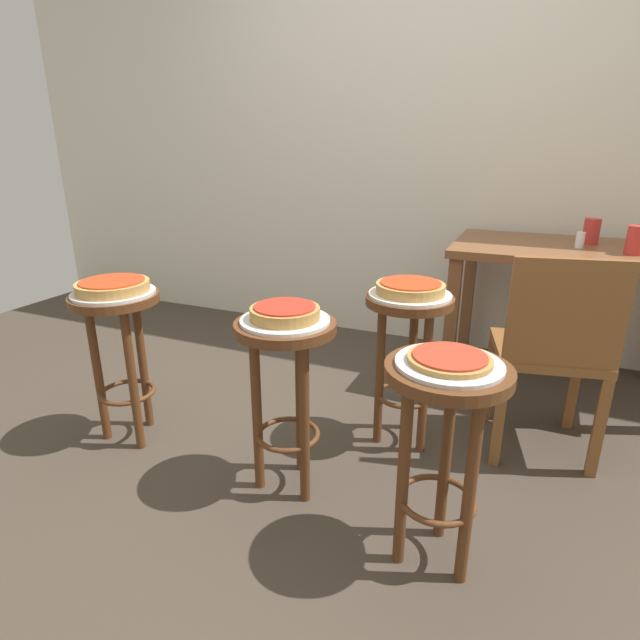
{
  "coord_description": "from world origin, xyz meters",
  "views": [
    {
      "loc": [
        0.69,
        -1.54,
        1.22
      ],
      "look_at": [
        -0.03,
        0.14,
        0.59
      ],
      "focal_mm": 28.54,
      "sensor_mm": 36.0,
      "label": 1
    }
  ],
  "objects_px": {
    "stool_rear": "(407,338)",
    "pizza_rear": "(410,288)",
    "serving_plate_leftside": "(114,293)",
    "dining_table": "(567,269)",
    "cup_far_edge": "(591,231)",
    "stool_foreground": "(444,424)",
    "pizza_middle": "(285,312)",
    "cup_near_edge": "(636,240)",
    "serving_plate_middle": "(285,320)",
    "stool_middle": "(286,370)",
    "serving_plate_foreground": "(449,364)",
    "serving_plate_rear": "(410,295)",
    "wooden_chair": "(552,349)",
    "condiment_shaker": "(580,240)",
    "stool_leftside": "(120,336)",
    "pizza_foreground": "(450,359)",
    "pizza_leftside": "(113,286)"
  },
  "relations": [
    {
      "from": "pizza_rear",
      "to": "cup_far_edge",
      "type": "bearing_deg",
      "value": 54.23
    },
    {
      "from": "stool_rear",
      "to": "serving_plate_leftside",
      "type": "bearing_deg",
      "value": -157.82
    },
    {
      "from": "stool_middle",
      "to": "dining_table",
      "type": "distance_m",
      "value": 1.59
    },
    {
      "from": "pizza_leftside",
      "to": "cup_far_edge",
      "type": "xyz_separation_m",
      "value": [
        1.77,
        1.38,
        0.13
      ]
    },
    {
      "from": "stool_foreground",
      "to": "wooden_chair",
      "type": "relative_size",
      "value": 0.77
    },
    {
      "from": "serving_plate_middle",
      "to": "serving_plate_leftside",
      "type": "bearing_deg",
      "value": 178.21
    },
    {
      "from": "wooden_chair",
      "to": "dining_table",
      "type": "bearing_deg",
      "value": 86.32
    },
    {
      "from": "stool_middle",
      "to": "cup_near_edge",
      "type": "distance_m",
      "value": 1.7
    },
    {
      "from": "serving_plate_foreground",
      "to": "pizza_rear",
      "type": "height_order",
      "value": "pizza_rear"
    },
    {
      "from": "serving_plate_rear",
      "to": "dining_table",
      "type": "distance_m",
      "value": 1.02
    },
    {
      "from": "stool_foreground",
      "to": "pizza_foreground",
      "type": "xyz_separation_m",
      "value": [
        0.0,
        0.0,
        0.2
      ]
    },
    {
      "from": "cup_far_edge",
      "to": "stool_foreground",
      "type": "bearing_deg",
      "value": -104.87
    },
    {
      "from": "serving_plate_middle",
      "to": "stool_rear",
      "type": "height_order",
      "value": "serving_plate_middle"
    },
    {
      "from": "serving_plate_leftside",
      "to": "cup_near_edge",
      "type": "bearing_deg",
      "value": 31.32
    },
    {
      "from": "pizza_middle",
      "to": "cup_near_edge",
      "type": "distance_m",
      "value": 1.67
    },
    {
      "from": "dining_table",
      "to": "cup_near_edge",
      "type": "height_order",
      "value": "cup_near_edge"
    },
    {
      "from": "stool_middle",
      "to": "cup_far_edge",
      "type": "distance_m",
      "value": 1.75
    },
    {
      "from": "stool_middle",
      "to": "serving_plate_leftside",
      "type": "relative_size",
      "value": 2.01
    },
    {
      "from": "serving_plate_middle",
      "to": "wooden_chair",
      "type": "xyz_separation_m",
      "value": [
        0.85,
        0.59,
        -0.19
      ]
    },
    {
      "from": "serving_plate_middle",
      "to": "serving_plate_foreground",
      "type": "bearing_deg",
      "value": -14.12
    },
    {
      "from": "stool_middle",
      "to": "cup_far_edge",
      "type": "bearing_deg",
      "value": 54.96
    },
    {
      "from": "pizza_middle",
      "to": "stool_leftside",
      "type": "relative_size",
      "value": 0.36
    },
    {
      "from": "serving_plate_middle",
      "to": "stool_middle",
      "type": "bearing_deg",
      "value": 63.43
    },
    {
      "from": "stool_rear",
      "to": "pizza_rear",
      "type": "xyz_separation_m",
      "value": [
        0.0,
        0.0,
        0.21
      ]
    },
    {
      "from": "dining_table",
      "to": "stool_middle",
      "type": "bearing_deg",
      "value": -124.56
    },
    {
      "from": "stool_foreground",
      "to": "condiment_shaker",
      "type": "bearing_deg",
      "value": 75.78
    },
    {
      "from": "pizza_leftside",
      "to": "condiment_shaker",
      "type": "bearing_deg",
      "value": 36.02
    },
    {
      "from": "serving_plate_rear",
      "to": "pizza_foreground",
      "type": "bearing_deg",
      "value": -67.02
    },
    {
      "from": "serving_plate_foreground",
      "to": "serving_plate_middle",
      "type": "bearing_deg",
      "value": 165.88
    },
    {
      "from": "pizza_rear",
      "to": "condiment_shaker",
      "type": "bearing_deg",
      "value": 52.26
    },
    {
      "from": "serving_plate_middle",
      "to": "stool_foreground",
      "type": "bearing_deg",
      "value": -14.12
    },
    {
      "from": "serving_plate_foreground",
      "to": "pizza_leftside",
      "type": "bearing_deg",
      "value": 172.91
    },
    {
      "from": "dining_table",
      "to": "stool_rear",
      "type": "bearing_deg",
      "value": -125.12
    },
    {
      "from": "pizza_leftside",
      "to": "stool_rear",
      "type": "height_order",
      "value": "pizza_leftside"
    },
    {
      "from": "serving_plate_foreground",
      "to": "serving_plate_rear",
      "type": "bearing_deg",
      "value": 112.98
    },
    {
      "from": "stool_leftside",
      "to": "dining_table",
      "type": "height_order",
      "value": "dining_table"
    },
    {
      "from": "serving_plate_rear",
      "to": "pizza_rear",
      "type": "distance_m",
      "value": 0.03
    },
    {
      "from": "stool_rear",
      "to": "stool_foreground",
      "type": "bearing_deg",
      "value": -67.02
    },
    {
      "from": "serving_plate_leftside",
      "to": "dining_table",
      "type": "distance_m",
      "value": 2.12
    },
    {
      "from": "dining_table",
      "to": "cup_far_edge",
      "type": "xyz_separation_m",
      "value": [
        0.08,
        0.1,
        0.18
      ]
    },
    {
      "from": "serving_plate_middle",
      "to": "pizza_rear",
      "type": "xyz_separation_m",
      "value": [
        0.31,
        0.47,
        0.03
      ]
    },
    {
      "from": "dining_table",
      "to": "pizza_middle",
      "type": "bearing_deg",
      "value": -124.56
    },
    {
      "from": "pizza_middle",
      "to": "dining_table",
      "type": "distance_m",
      "value": 1.59
    },
    {
      "from": "serving_plate_rear",
      "to": "dining_table",
      "type": "xyz_separation_m",
      "value": [
        0.59,
        0.84,
        -0.02
      ]
    },
    {
      "from": "wooden_chair",
      "to": "serving_plate_middle",
      "type": "bearing_deg",
      "value": -145.14
    },
    {
      "from": "stool_middle",
      "to": "cup_near_edge",
      "type": "xyz_separation_m",
      "value": [
        1.15,
        1.2,
        0.34
      ]
    },
    {
      "from": "stool_rear",
      "to": "condiment_shaker",
      "type": "xyz_separation_m",
      "value": [
        0.62,
        0.8,
        0.31
      ]
    },
    {
      "from": "dining_table",
      "to": "serving_plate_middle",
      "type": "bearing_deg",
      "value": -124.56
    },
    {
      "from": "pizza_foreground",
      "to": "pizza_leftside",
      "type": "relative_size",
      "value": 0.81
    },
    {
      "from": "cup_near_edge",
      "to": "stool_foreground",
      "type": "bearing_deg",
      "value": -113.27
    }
  ]
}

